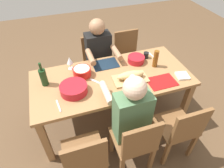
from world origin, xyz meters
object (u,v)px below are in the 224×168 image
(wine_bottle, at_px, (43,77))
(beer_bottle, at_px, (156,59))
(serving_bowl_fruit, at_px, (74,88))
(diner_near_center, at_px, (130,115))
(serving_bowl_pasta, at_px, (82,71))
(chair_far_right, at_px, (128,55))
(diner_far_center, at_px, (99,55))
(cup_far_right, at_px, (146,55))
(wine_glass, at_px, (70,61))
(chair_near_center, at_px, (136,142))
(chair_near_left, at_px, (85,158))
(chair_far_center, at_px, (97,60))
(chair_near_right, at_px, (180,129))
(napkin_stack, at_px, (182,76))
(cutting_board, at_px, (130,79))
(bread_loaf, at_px, (131,75))
(serving_bowl_greens, at_px, (136,59))
(dining_table, at_px, (112,82))

(wine_bottle, xyz_separation_m, beer_bottle, (1.33, -0.08, 0.00))
(serving_bowl_fruit, distance_m, wine_bottle, 0.37)
(diner_near_center, distance_m, serving_bowl_pasta, 0.78)
(chair_far_right, bearing_deg, diner_far_center, -160.28)
(serving_bowl_pasta, xyz_separation_m, wine_bottle, (-0.43, -0.03, 0.05))
(cup_far_right, bearing_deg, serving_bowl_pasta, -173.81)
(wine_glass, bearing_deg, diner_far_center, 30.04)
(chair_near_center, height_order, beer_bottle, beer_bottle)
(chair_near_left, bearing_deg, cup_far_right, 42.77)
(serving_bowl_pasta, bearing_deg, chair_far_center, 61.81)
(chair_far_center, relative_size, serving_bowl_pasta, 4.07)
(chair_far_right, relative_size, diner_near_center, 0.71)
(chair_near_right, xyz_separation_m, napkin_stack, (0.28, 0.49, 0.27))
(cutting_board, relative_size, bread_loaf, 1.25)
(serving_bowl_greens, height_order, cup_far_right, cup_far_right)
(wine_glass, bearing_deg, chair_near_left, -94.40)
(chair_near_right, bearing_deg, serving_bowl_greens, 97.30)
(chair_near_right, height_order, chair_near_center, same)
(bread_loaf, distance_m, wine_bottle, 0.96)
(chair_near_center, bearing_deg, wine_glass, 112.11)
(chair_near_right, distance_m, chair_near_left, 1.02)
(diner_near_center, distance_m, bread_loaf, 0.50)
(dining_table, xyz_separation_m, wine_glass, (-0.43, 0.31, 0.20))
(serving_bowl_greens, xyz_separation_m, napkin_stack, (0.40, -0.45, -0.03))
(serving_bowl_fruit, bearing_deg, diner_far_center, 55.26)
(diner_near_center, xyz_separation_m, wine_glass, (-0.43, 0.88, 0.16))
(chair_near_right, xyz_separation_m, bread_loaf, (-0.33, 0.63, 0.32))
(cup_far_right, bearing_deg, diner_near_center, -124.58)
(serving_bowl_greens, bearing_deg, napkin_stack, -48.64)
(chair_near_left, xyz_separation_m, diner_near_center, (0.51, 0.18, 0.21))
(dining_table, distance_m, serving_bowl_fruit, 0.50)
(dining_table, distance_m, chair_far_center, 0.77)
(chair_far_right, bearing_deg, cutting_board, -110.85)
(chair_far_right, xyz_separation_m, bread_loaf, (-0.33, -0.86, 0.32))
(diner_far_center, xyz_separation_m, chair_near_center, (0.00, -1.31, -0.21))
(cutting_board, distance_m, beer_bottle, 0.43)
(diner_near_center, bearing_deg, dining_table, 90.00)
(chair_near_center, bearing_deg, beer_bottle, 53.67)
(serving_bowl_greens, height_order, napkin_stack, serving_bowl_greens)
(chair_far_center, bearing_deg, diner_near_center, -90.00)
(diner_near_center, bearing_deg, serving_bowl_fruit, 135.85)
(napkin_stack, bearing_deg, diner_far_center, 133.94)
(beer_bottle, relative_size, cup_far_right, 2.72)
(chair_near_center, relative_size, wine_bottle, 2.93)
(chair_near_left, xyz_separation_m, cutting_board, (0.70, 0.63, 0.27))
(chair_far_center, height_order, beer_bottle, beer_bottle)
(chair_near_right, distance_m, bread_loaf, 0.78)
(diner_near_center, bearing_deg, serving_bowl_pasta, 114.60)
(diner_far_center, bearing_deg, beer_bottle, -42.58)
(beer_bottle, bearing_deg, wine_bottle, 176.60)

